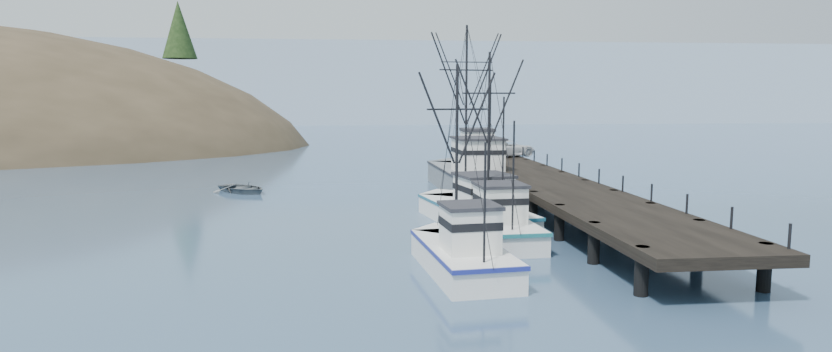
{
  "coord_description": "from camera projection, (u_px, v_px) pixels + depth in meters",
  "views": [
    {
      "loc": [
        -0.17,
        -27.88,
        7.87
      ],
      "look_at": [
        4.52,
        15.51,
        2.5
      ],
      "focal_mm": 28.0,
      "sensor_mm": 36.0,
      "label": 1
    }
  ],
  "objects": [
    {
      "name": "trawler_far",
      "position": [
        472.0,
        210.0,
        40.35
      ],
      "size": [
        6.01,
        12.57,
        12.61
      ],
      "color": "white",
      "rests_on": "ground"
    },
    {
      "name": "motorboat",
      "position": [
        243.0,
        192.0,
        53.38
      ],
      "size": [
        6.01,
        5.95,
        1.02
      ],
      "primitive_type": "imported",
      "rotation": [
        0.0,
        0.0,
        0.82
      ],
      "color": "#5A6064",
      "rests_on": "ground"
    },
    {
      "name": "distant_ridge_far",
      "position": [
        220.0,
        121.0,
        206.78
      ],
      "size": [
        180.0,
        25.0,
        18.0
      ],
      "primitive_type": "cube",
      "color": "silver",
      "rests_on": "ground"
    },
    {
      "name": "pickup_truck",
      "position": [
        506.0,
        148.0,
        63.34
      ],
      "size": [
        6.48,
        4.79,
        1.64
      ],
      "primitive_type": "imported",
      "rotation": [
        0.0,
        0.0,
        1.97
      ],
      "color": "silver",
      "rests_on": "pier"
    },
    {
      "name": "ground",
      "position": [
        352.0,
        276.0,
        28.49
      ],
      "size": [
        400.0,
        400.0,
        0.0
      ],
      "primitive_type": "plane",
      "color": "#304B6B",
      "rests_on": "ground"
    },
    {
      "name": "pier_shed",
      "position": [
        477.0,
        142.0,
        62.96
      ],
      "size": [
        3.0,
        3.2,
        2.8
      ],
      "color": "silver",
      "rests_on": "pier"
    },
    {
      "name": "trawler_mid",
      "position": [
        461.0,
        253.0,
        29.31
      ],
      "size": [
        3.99,
        9.54,
        9.66
      ],
      "color": "white",
      "rests_on": "ground"
    },
    {
      "name": "trawler_near",
      "position": [
        492.0,
        224.0,
        35.98
      ],
      "size": [
        3.86,
        10.42,
        10.66
      ],
      "color": "white",
      "rests_on": "ground"
    },
    {
      "name": "moored_sailboats",
      "position": [
        15.0,
        160.0,
        77.55
      ],
      "size": [
        12.97,
        13.94,
        6.35
      ],
      "color": "white",
      "rests_on": "ground"
    },
    {
      "name": "distant_ridge",
      "position": [
        379.0,
        122.0,
        197.31
      ],
      "size": [
        360.0,
        40.0,
        26.0
      ],
      "primitive_type": "cube",
      "color": "#9EB2C6",
      "rests_on": "ground"
    },
    {
      "name": "pier",
      "position": [
        549.0,
        185.0,
        45.57
      ],
      "size": [
        6.0,
        44.0,
        2.0
      ],
      "color": "black",
      "rests_on": "ground"
    },
    {
      "name": "work_vessel",
      "position": [
        470.0,
        175.0,
        54.73
      ],
      "size": [
        5.76,
        17.12,
        14.1
      ],
      "color": "slate",
      "rests_on": "ground"
    }
  ]
}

